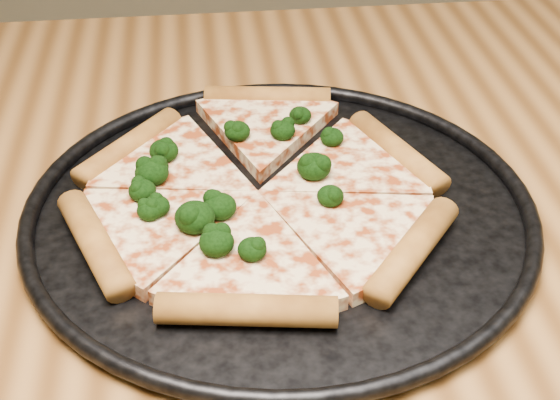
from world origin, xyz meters
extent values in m
cube|color=#95622E|center=(0.00, 0.00, 0.73)|extent=(1.20, 0.90, 0.04)
cylinder|color=black|center=(0.00, 0.02, 0.75)|extent=(0.40, 0.40, 0.01)
torus|color=black|center=(0.00, 0.02, 0.76)|extent=(0.41, 0.41, 0.01)
cylinder|color=#BD7B2F|center=(0.10, 0.08, 0.77)|extent=(0.07, 0.12, 0.02)
cylinder|color=#BD7B2F|center=(0.00, 0.20, 0.77)|extent=(0.12, 0.04, 0.02)
cylinder|color=#BD7B2F|center=(-0.13, 0.12, 0.77)|extent=(0.09, 0.11, 0.02)
cylinder|color=#BD7B2F|center=(-0.15, -0.02, 0.77)|extent=(0.07, 0.12, 0.02)
cylinder|color=#BD7B2F|center=(-0.04, -0.10, 0.77)|extent=(0.12, 0.04, 0.02)
cylinder|color=#BD7B2F|center=(0.08, -0.05, 0.77)|extent=(0.09, 0.11, 0.02)
ellipsoid|color=black|center=(-0.10, 0.09, 0.78)|extent=(0.03, 0.03, 0.02)
ellipsoid|color=black|center=(-0.10, 0.01, 0.77)|extent=(0.02, 0.02, 0.02)
ellipsoid|color=black|center=(0.03, 0.01, 0.77)|extent=(0.02, 0.02, 0.02)
ellipsoid|color=black|center=(-0.03, 0.12, 0.78)|extent=(0.02, 0.02, 0.02)
ellipsoid|color=black|center=(0.05, 0.10, 0.77)|extent=(0.02, 0.02, 0.02)
ellipsoid|color=black|center=(0.03, 0.14, 0.77)|extent=(0.02, 0.02, 0.02)
ellipsoid|color=black|center=(0.03, 0.05, 0.78)|extent=(0.03, 0.03, 0.02)
ellipsoid|color=black|center=(-0.11, 0.06, 0.78)|extent=(0.03, 0.03, 0.02)
ellipsoid|color=black|center=(-0.07, -0.01, 0.78)|extent=(0.03, 0.03, 0.02)
ellipsoid|color=black|center=(-0.10, 0.07, 0.77)|extent=(0.02, 0.02, 0.01)
ellipsoid|color=black|center=(-0.11, 0.01, 0.77)|extent=(0.02, 0.02, 0.01)
ellipsoid|color=black|center=(-0.11, 0.04, 0.77)|extent=(0.02, 0.02, 0.02)
ellipsoid|color=black|center=(-0.06, -0.04, 0.78)|extent=(0.03, 0.03, 0.02)
ellipsoid|color=black|center=(-0.05, 0.01, 0.78)|extent=(0.03, 0.03, 0.02)
ellipsoid|color=black|center=(0.01, 0.12, 0.77)|extent=(0.02, 0.02, 0.02)
ellipsoid|color=black|center=(-0.03, -0.05, 0.77)|extent=(0.02, 0.02, 0.02)
camera|label=1|loc=(-0.06, -0.49, 1.14)|focal=51.27mm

